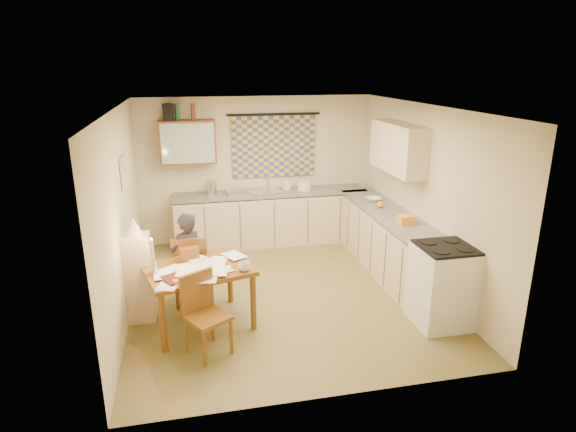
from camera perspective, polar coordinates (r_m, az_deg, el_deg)
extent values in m
cube|color=brown|center=(6.74, -0.62, -9.05)|extent=(4.00, 4.50, 0.02)
cube|color=white|center=(6.04, -0.70, 12.85)|extent=(4.00, 4.50, 0.02)
cube|color=beige|center=(8.43, -3.73, 5.51)|extent=(4.00, 0.02, 2.50)
cube|color=beige|center=(4.22, 5.53, -7.15)|extent=(4.00, 0.02, 2.50)
cube|color=beige|center=(6.21, -19.14, 0.14)|extent=(0.02, 4.50, 2.50)
cube|color=beige|center=(6.94, 15.84, 2.23)|extent=(0.02, 4.50, 2.50)
cube|color=#314D80|center=(8.37, -1.70, 8.23)|extent=(1.45, 0.03, 1.05)
cylinder|color=black|center=(8.28, -1.70, 11.97)|extent=(1.60, 0.04, 0.04)
cube|color=brown|center=(8.07, -11.81, 8.60)|extent=(0.90, 0.34, 0.70)
cube|color=#99B2A5|center=(7.90, -11.79, 8.42)|extent=(0.84, 0.02, 0.64)
cube|color=#C9B08A|center=(7.22, 12.94, 7.90)|extent=(0.34, 1.30, 0.70)
cube|color=beige|center=(6.48, -18.81, 4.99)|extent=(0.04, 0.50, 0.40)
cube|color=beige|center=(6.48, -18.59, 5.01)|extent=(0.01, 0.42, 0.32)
cube|color=#C9B08A|center=(8.38, -1.98, -0.35)|extent=(3.30, 0.60, 0.86)
cube|color=#5B5856|center=(8.25, -2.02, 2.76)|extent=(3.30, 0.62, 0.04)
cube|color=#C9B08A|center=(7.33, 12.02, -3.42)|extent=(0.60, 2.95, 0.86)
cube|color=#5B5856|center=(7.18, 12.25, 0.08)|extent=(0.62, 2.95, 0.04)
cube|color=white|center=(6.07, 17.85, -7.93)|extent=(0.64, 0.64, 0.96)
cube|color=black|center=(5.88, 18.29, -3.55)|extent=(0.61, 0.61, 0.03)
cube|color=silver|center=(8.24, -2.60, 2.59)|extent=(0.67, 0.61, 0.10)
cylinder|color=silver|center=(8.38, -2.40, 4.11)|extent=(0.03, 0.03, 0.28)
cube|color=silver|center=(8.16, -6.14, 2.86)|extent=(0.39, 0.34, 0.06)
cylinder|color=silver|center=(8.10, -9.10, 3.29)|extent=(0.20, 0.20, 0.24)
cylinder|color=white|center=(8.34, 1.94, 3.64)|extent=(0.28, 0.28, 0.16)
imported|color=white|center=(8.32, -0.18, 3.79)|extent=(0.16, 0.16, 0.21)
imported|color=white|center=(7.79, 10.15, 1.97)|extent=(0.30, 0.30, 0.06)
cube|color=orange|center=(6.76, 13.87, -0.41)|extent=(0.22, 0.16, 0.12)
sphere|color=orange|center=(7.43, 10.89, 1.34)|extent=(0.10, 0.10, 0.10)
cube|color=black|center=(8.02, -14.01, 11.86)|extent=(0.19, 0.22, 0.26)
cylinder|color=#195926|center=(8.02, -13.02, 11.93)|extent=(0.08, 0.08, 0.26)
cylinder|color=brown|center=(8.02, -11.19, 12.04)|extent=(0.08, 0.08, 0.26)
cube|color=brown|center=(5.73, -10.63, -6.21)|extent=(1.37, 1.17, 0.05)
cube|color=brown|center=(6.40, -11.40, -6.21)|extent=(0.46, 0.46, 0.04)
cube|color=brown|center=(6.12, -11.62, -4.73)|extent=(0.44, 0.07, 0.48)
cube|color=brown|center=(5.29, -9.52, -11.77)|extent=(0.56, 0.56, 0.04)
cube|color=brown|center=(5.32, -10.78, -8.76)|extent=(0.37, 0.25, 0.44)
imported|color=black|center=(6.25, -11.86, -5.19)|extent=(0.73, 0.72, 1.26)
cube|color=#C9B08A|center=(6.11, -17.25, -7.01)|extent=(0.32, 0.30, 1.10)
cone|color=beige|center=(5.88, -17.82, -1.15)|extent=(0.20, 0.20, 0.22)
cube|color=brown|center=(5.91, -11.61, -4.44)|extent=(0.24, 0.15, 0.16)
imported|color=white|center=(5.54, -5.20, -5.96)|extent=(0.23, 0.23, 0.11)
imported|color=maroon|center=(5.40, -14.41, -7.58)|extent=(0.45, 0.45, 0.03)
imported|color=orange|center=(5.53, -14.43, -7.03)|extent=(0.36, 0.38, 0.02)
cube|color=orange|center=(5.36, -12.80, -7.58)|extent=(0.14, 0.11, 0.04)
cube|color=black|center=(5.51, -8.48, -6.73)|extent=(0.13, 0.11, 0.02)
cylinder|color=silver|center=(5.61, -15.57, -5.83)|extent=(0.06, 0.06, 0.18)
cylinder|color=white|center=(5.57, -15.74, -3.80)|extent=(0.03, 0.03, 0.22)
sphere|color=#FFCC66|center=(5.52, -15.94, -2.65)|extent=(0.02, 0.02, 0.02)
cube|color=white|center=(5.57, -8.66, -6.54)|extent=(0.35, 0.36, 0.00)
cube|color=white|center=(5.35, -13.97, -7.91)|extent=(0.29, 0.34, 0.00)
cube|color=white|center=(5.51, -9.67, -6.85)|extent=(0.26, 0.33, 0.00)
cube|color=white|center=(5.72, -11.99, -6.03)|extent=(0.29, 0.35, 0.00)
cube|color=white|center=(5.56, -9.33, -6.55)|extent=(0.32, 0.36, 0.00)
cube|color=white|center=(5.84, -8.32, -5.29)|extent=(0.29, 0.34, 0.00)
cube|color=white|center=(5.68, -13.10, -6.21)|extent=(0.35, 0.36, 0.00)
cube|color=white|center=(5.61, -8.09, -6.23)|extent=(0.33, 0.36, 0.00)
cube|color=white|center=(5.62, -11.94, -6.38)|extent=(0.27, 0.33, 0.00)
cube|color=white|center=(5.90, -10.57, -5.09)|extent=(0.36, 0.36, 0.00)
cube|color=white|center=(5.41, -10.67, -7.25)|extent=(0.22, 0.30, 0.00)
cube|color=white|center=(5.40, -9.51, -7.21)|extent=(0.25, 0.33, 0.00)
cube|color=white|center=(5.72, -10.49, -5.78)|extent=(0.29, 0.35, 0.00)
cube|color=white|center=(5.94, -6.40, -4.65)|extent=(0.32, 0.36, 0.00)
cube|color=white|center=(5.57, -14.57, -6.67)|extent=(0.23, 0.31, 0.00)
cube|color=white|center=(5.46, -10.72, -6.90)|extent=(0.26, 0.33, 0.00)
cube|color=white|center=(5.96, -11.19, -4.79)|extent=(0.35, 0.36, 0.00)
cube|color=white|center=(5.57, -11.89, -6.43)|extent=(0.27, 0.34, 0.00)
cube|color=white|center=(5.52, -8.11, -6.42)|extent=(0.29, 0.35, 0.00)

